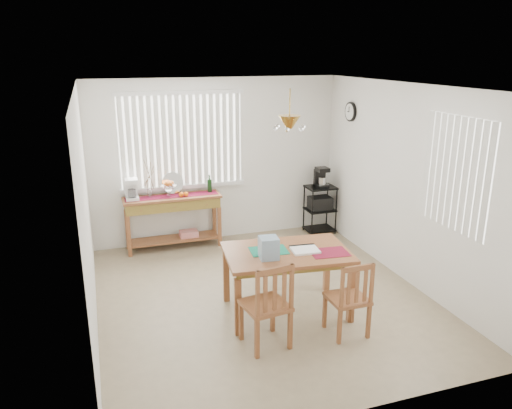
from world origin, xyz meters
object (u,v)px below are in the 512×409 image
object	(u,v)px
wire_cart	(320,205)
dining_table	(287,258)
cart_items	(321,177)
chair_right	(349,299)
chair_left	(267,306)
sideboard	(173,209)

from	to	relation	value
wire_cart	dining_table	size ratio (longest dim) A/B	0.53
cart_items	chair_right	bearing A→B (deg)	-109.77
cart_items	chair_right	xyz separation A→B (m)	(-1.10, -3.07, -0.53)
chair_left	chair_right	distance (m)	0.91
sideboard	cart_items	size ratio (longest dim) A/B	4.47
wire_cart	chair_right	bearing A→B (deg)	-109.82
chair_left	chair_right	world-z (taller)	chair_left
dining_table	chair_right	distance (m)	0.87
chair_right	wire_cart	bearing A→B (deg)	70.18
dining_table	chair_right	xyz separation A→B (m)	(0.44, -0.71, -0.25)
sideboard	chair_left	distance (m)	3.12
cart_items	chair_left	world-z (taller)	cart_items
cart_items	sideboard	bearing A→B (deg)	178.10
dining_table	chair_left	bearing A→B (deg)	-126.00
wire_cart	chair_left	distance (m)	3.61
wire_cart	chair_left	size ratio (longest dim) A/B	0.84
chair_left	chair_right	bearing A→B (deg)	-3.96
cart_items	dining_table	xyz separation A→B (m)	(-1.55, -2.36, -0.28)
dining_table	wire_cart	bearing A→B (deg)	56.68
wire_cart	chair_left	xyz separation A→B (m)	(-2.01, -2.99, -0.01)
chair_left	dining_table	bearing A→B (deg)	54.00
sideboard	dining_table	bearing A→B (deg)	-69.36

